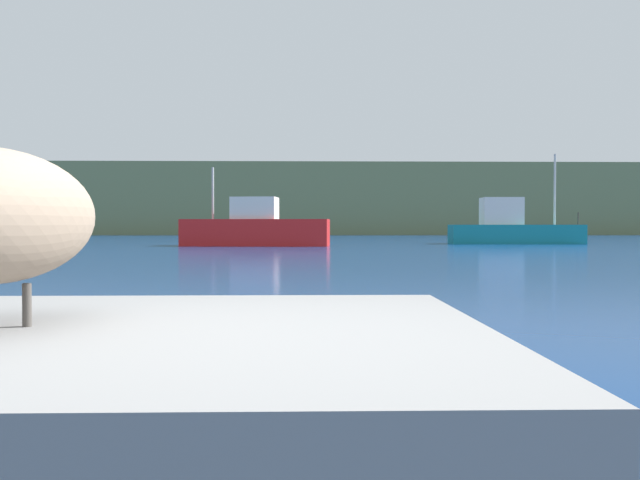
# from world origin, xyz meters

# --- Properties ---
(hillside_backdrop) EXTENTS (140.00, 14.11, 7.94)m
(hillside_backdrop) POSITION_xyz_m (0.00, 80.87, 3.97)
(hillside_backdrop) COLOR #6B7A51
(hillside_backdrop) RESTS_ON ground
(fishing_boat_red) EXTENTS (7.66, 3.06, 4.04)m
(fishing_boat_red) POSITION_xyz_m (-2.20, 34.12, 0.90)
(fishing_boat_red) COLOR red
(fishing_boat_red) RESTS_ON ground
(fishing_boat_teal) EXTENTS (7.50, 2.69, 5.13)m
(fishing_boat_teal) POSITION_xyz_m (12.19, 37.92, 0.87)
(fishing_boat_teal) COLOR teal
(fishing_boat_teal) RESTS_ON ground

